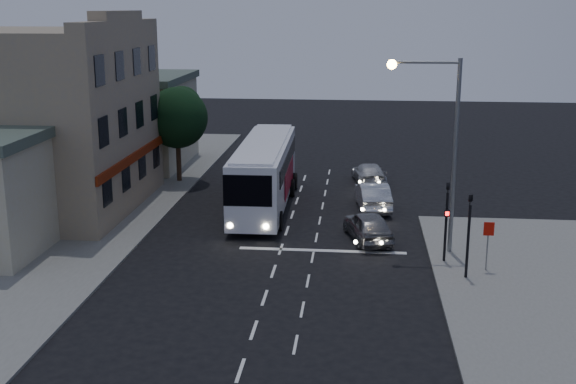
# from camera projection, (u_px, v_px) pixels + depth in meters

# --- Properties ---
(ground) EXTENTS (120.00, 120.00, 0.00)m
(ground) POSITION_uv_depth(u_px,v_px,m) (276.00, 264.00, 32.76)
(ground) COLOR black
(sidewalk_far) EXTENTS (12.00, 50.00, 0.12)m
(sidewalk_far) POSITION_uv_depth(u_px,v_px,m) (69.00, 207.00, 41.70)
(sidewalk_far) COLOR slate
(sidewalk_far) RESTS_ON ground
(road_markings) EXTENTS (8.00, 30.55, 0.01)m
(road_markings) POSITION_uv_depth(u_px,v_px,m) (309.00, 241.00, 35.82)
(road_markings) COLOR silver
(road_markings) RESTS_ON ground
(tour_bus) EXTENTS (3.02, 12.72, 3.89)m
(tour_bus) POSITION_uv_depth(u_px,v_px,m) (264.00, 172.00, 41.48)
(tour_bus) COLOR white
(tour_bus) RESTS_ON ground
(car_suv) EXTENTS (2.80, 4.69, 1.49)m
(car_suv) POSITION_uv_depth(u_px,v_px,m) (368.00, 226.00, 35.84)
(car_suv) COLOR gray
(car_suv) RESTS_ON ground
(car_sedan_a) EXTENTS (2.18, 4.89, 1.56)m
(car_sedan_a) POSITION_uv_depth(u_px,v_px,m) (373.00, 196.00, 41.46)
(car_sedan_a) COLOR silver
(car_sedan_a) RESTS_ON ground
(car_sedan_b) EXTENTS (2.50, 4.79, 1.33)m
(car_sedan_b) POSITION_uv_depth(u_px,v_px,m) (369.00, 173.00, 47.54)
(car_sedan_b) COLOR #BDBDBD
(car_sedan_b) RESTS_ON ground
(traffic_signal_main) EXTENTS (0.25, 0.35, 4.10)m
(traffic_signal_main) POSITION_uv_depth(u_px,v_px,m) (447.00, 212.00, 32.18)
(traffic_signal_main) COLOR black
(traffic_signal_main) RESTS_ON sidewalk_near
(traffic_signal_side) EXTENTS (0.18, 0.15, 4.10)m
(traffic_signal_side) POSITION_uv_depth(u_px,v_px,m) (469.00, 226.00, 30.21)
(traffic_signal_side) COLOR black
(traffic_signal_side) RESTS_ON sidewalk_near
(regulatory_sign) EXTENTS (0.45, 0.12, 2.20)m
(regulatory_sign) POSITION_uv_depth(u_px,v_px,m) (488.00, 238.00, 31.25)
(regulatory_sign) COLOR slate
(regulatory_sign) RESTS_ON sidewalk_near
(streetlight) EXTENTS (3.32, 0.44, 9.00)m
(streetlight) POSITION_uv_depth(u_px,v_px,m) (441.00, 133.00, 32.75)
(streetlight) COLOR slate
(streetlight) RESTS_ON sidewalk_near
(main_building) EXTENTS (10.12, 12.00, 11.00)m
(main_building) POSITION_uv_depth(u_px,v_px,m) (46.00, 120.00, 40.52)
(main_building) COLOR gray
(main_building) RESTS_ON sidewalk_far
(low_building_north) EXTENTS (9.40, 9.40, 6.50)m
(low_building_north) POSITION_uv_depth(u_px,v_px,m) (123.00, 119.00, 52.48)
(low_building_north) COLOR tan
(low_building_north) RESTS_ON sidewalk_far
(street_tree) EXTENTS (4.00, 4.00, 6.20)m
(street_tree) POSITION_uv_depth(u_px,v_px,m) (177.00, 115.00, 46.90)
(street_tree) COLOR black
(street_tree) RESTS_ON sidewalk_far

